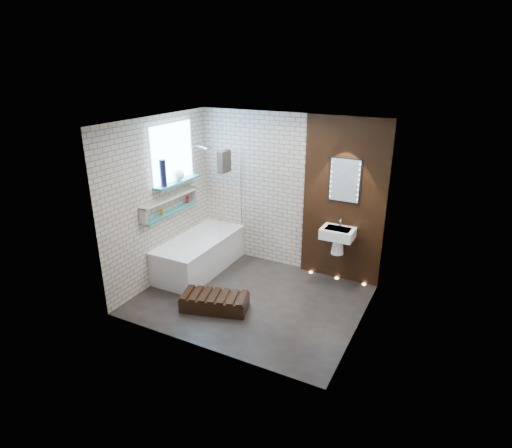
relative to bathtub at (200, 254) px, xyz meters
The scene contains 15 objects.
ground 1.34m from the bathtub, 20.18° to the right, with size 3.20×3.20×0.00m, color black.
room_shell 1.65m from the bathtub, 20.18° to the right, with size 3.24×3.20×2.60m.
walnut_panel 2.53m from the bathtub, 20.65° to the left, with size 1.30×0.06×2.60m, color black.
clerestory_window 1.65m from the bathtub, 163.78° to the right, with size 0.18×1.00×0.94m.
display_niche 1.00m from the bathtub, 135.46° to the right, with size 0.14×1.30×0.26m.
bathtub is the anchor object (origin of this frame).
bath_screen 1.14m from the bathtub, 51.10° to the left, with size 0.01×0.78×1.40m, color white.
towel 1.62m from the bathtub, 39.18° to the left, with size 0.10×0.26×0.35m, color black.
shower_head 1.78m from the bathtub, 98.54° to the left, with size 0.18×0.18×0.02m, color silver.
washbasin 2.32m from the bathtub, 16.01° to the left, with size 0.50×0.36×0.58m.
led_mirror 2.68m from the bathtub, 19.78° to the left, with size 0.50×0.02×0.70m.
walnut_step 1.31m from the bathtub, 46.56° to the right, with size 0.94×0.42×0.21m, color black.
niche_bottles 0.93m from the bathtub, 157.55° to the right, with size 0.05×0.73×0.13m.
sill_vases 1.44m from the bathtub, 140.47° to the right, with size 0.18×0.51×0.41m.
floor_uplights 2.32m from the bathtub, 19.02° to the left, with size 0.96×0.06×0.01m.
Camera 1 is at (2.59, -4.88, 3.34)m, focal length 29.72 mm.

